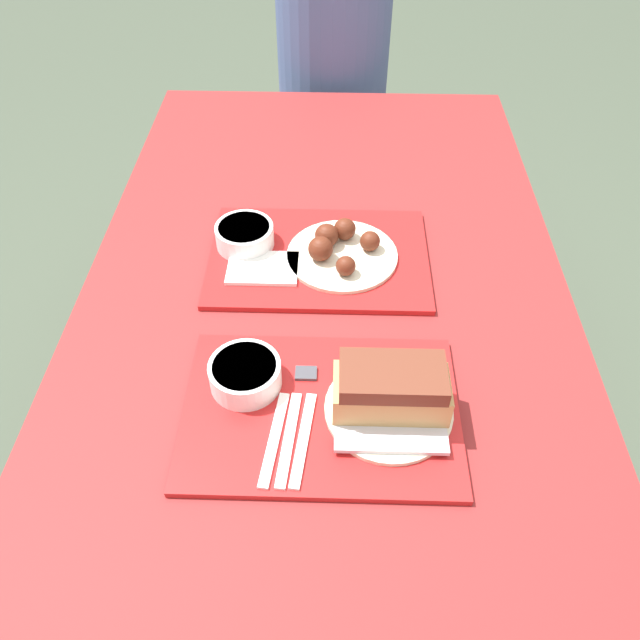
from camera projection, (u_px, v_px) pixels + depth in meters
ground_plane at (323, 510)px, 1.66m from camera, size 12.00×12.00×0.00m
picnic_table at (324, 350)px, 1.19m from camera, size 0.94×1.80×0.72m
picnic_bench_far at (332, 159)px, 2.17m from camera, size 0.89×0.28×0.44m
tray_near at (322, 411)px, 0.99m from camera, size 0.44×0.31×0.01m
tray_far at (319, 257)px, 1.25m from camera, size 0.44×0.31×0.01m
bowl_coleslaw_near at (245, 373)px, 1.00m from camera, size 0.12×0.12×0.05m
brisket_sandwich_plate at (391, 394)px, 0.95m from camera, size 0.20×0.20×0.10m
plastic_fork_near at (289, 439)px, 0.94m from camera, size 0.03×0.17×0.00m
plastic_knife_near at (303, 439)px, 0.94m from camera, size 0.04×0.17×0.00m
plastic_spoon_near at (274, 438)px, 0.94m from camera, size 0.04×0.17×0.00m
condiment_packet at (306, 373)px, 1.03m from camera, size 0.04×0.03×0.01m
bowl_coleslaw_far at (245, 235)px, 1.25m from camera, size 0.12×0.12×0.05m
wings_plate_far at (340, 248)px, 1.23m from camera, size 0.22×0.22×0.06m
napkin_far at (263, 268)px, 1.22m from camera, size 0.14×0.10×0.01m
person_seated_across at (332, 58)px, 1.91m from camera, size 0.34×0.34×0.69m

